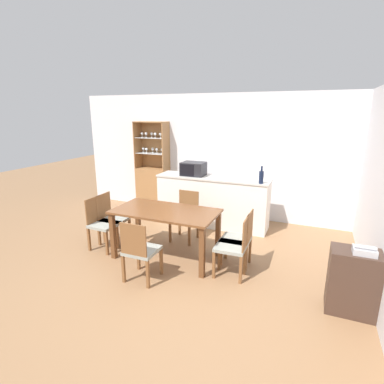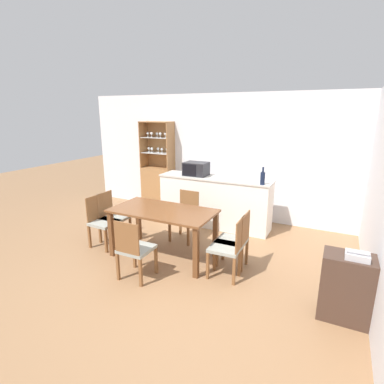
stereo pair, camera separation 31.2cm
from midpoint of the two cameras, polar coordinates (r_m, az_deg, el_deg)
name	(u,v)px [view 1 (the left image)]	position (r m, az deg, el deg)	size (l,w,h in m)	color
ground_plane	(168,270)	(4.43, -6.66, -14.65)	(18.00, 18.00, 0.00)	#936B47
wall_back	(224,157)	(6.33, 4.74, 6.74)	(6.80, 0.06, 2.55)	silver
kitchen_counter	(212,201)	(5.87, 2.37, -1.76)	(2.19, 0.54, 0.97)	white
display_cabinet	(153,182)	(6.95, -8.69, 1.82)	(0.73, 0.35, 1.98)	#A37042
dining_table	(166,217)	(4.55, -7.02, -4.84)	(1.57, 0.82, 0.76)	brown
dining_chair_side_right_far	(239,239)	(4.34, 6.81, -8.96)	(0.41, 0.41, 0.85)	#999E93
dining_chair_side_right_near	(234,246)	(4.13, 5.85, -10.25)	(0.42, 0.42, 0.85)	#999E93
dining_chair_head_near	(140,250)	(4.07, -12.03, -10.87)	(0.41, 0.41, 0.85)	#999E93
dining_chair_side_left_far	(112,219)	(5.32, -16.70, -4.90)	(0.42, 0.42, 0.85)	#999E93
dining_chair_side_left_near	(102,223)	(5.15, -18.39, -5.71)	(0.42, 0.42, 0.85)	#999E93
dining_chair_head_far	(185,216)	(5.23, -3.01, -4.61)	(0.42, 0.42, 0.85)	#999E93
microwave	(193,169)	(5.87, -1.27, 4.42)	(0.45, 0.35, 0.26)	#232328
wine_bottle	(261,177)	(5.29, 11.42, 2.83)	(0.08, 0.08, 0.31)	#141E38
side_cabinet	(352,282)	(3.81, 26.14, -15.12)	(0.51, 0.35, 0.74)	#422D23
telephone	(365,251)	(3.59, 27.89, -9.92)	(0.23, 0.17, 0.10)	#B7B7BC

